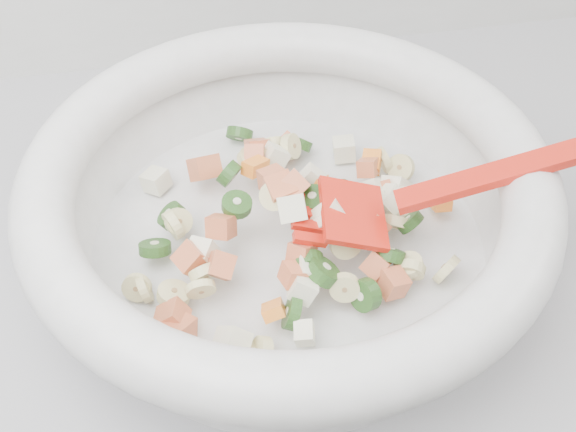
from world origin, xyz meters
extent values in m
cube|color=gray|center=(0.00, 1.45, 0.45)|extent=(2.00, 0.60, 0.90)
cylinder|color=silver|center=(-0.06, 1.39, 0.91)|extent=(0.36, 0.36, 0.02)
torus|color=silver|center=(-0.06, 1.39, 0.99)|extent=(0.44, 0.44, 0.05)
cylinder|color=beige|center=(-0.06, 1.47, 0.95)|extent=(0.03, 0.02, 0.03)
cylinder|color=beige|center=(0.03, 1.33, 0.94)|extent=(0.03, 0.03, 0.02)
cylinder|color=beige|center=(-0.02, 1.35, 0.96)|extent=(0.03, 0.02, 0.03)
cylinder|color=beige|center=(-0.07, 1.39, 0.98)|extent=(0.03, 0.03, 0.03)
cylinder|color=beige|center=(0.05, 1.46, 0.94)|extent=(0.02, 0.03, 0.03)
cylinder|color=beige|center=(-0.05, 1.50, 0.95)|extent=(0.03, 0.02, 0.03)
cylinder|color=beige|center=(-0.03, 1.31, 0.95)|extent=(0.04, 0.02, 0.03)
cylinder|color=beige|center=(0.00, 1.39, 0.95)|extent=(0.04, 0.02, 0.04)
cylinder|color=beige|center=(0.03, 1.37, 0.94)|extent=(0.03, 0.03, 0.03)
cylinder|color=beige|center=(-0.08, 1.47, 0.95)|extent=(0.03, 0.03, 0.02)
cylinder|color=beige|center=(-0.10, 1.28, 0.93)|extent=(0.02, 0.03, 0.03)
cylinder|color=beige|center=(-0.19, 1.35, 0.93)|extent=(0.03, 0.02, 0.03)
cylinder|color=beige|center=(-0.11, 1.28, 0.93)|extent=(0.04, 0.04, 0.02)
cylinder|color=beige|center=(-0.16, 1.41, 0.95)|extent=(0.02, 0.03, 0.03)
cylinder|color=beige|center=(0.06, 1.32, 0.94)|extent=(0.03, 0.03, 0.03)
cylinder|color=beige|center=(-0.19, 1.35, 0.93)|extent=(0.01, 0.03, 0.03)
cylinder|color=beige|center=(-0.04, 1.49, 0.95)|extent=(0.03, 0.03, 0.03)
cylinder|color=beige|center=(-0.16, 1.34, 0.94)|extent=(0.03, 0.03, 0.02)
cylinder|color=beige|center=(0.06, 1.45, 0.94)|extent=(0.02, 0.03, 0.03)
cylinder|color=beige|center=(0.03, 1.32, 0.94)|extent=(0.03, 0.02, 0.03)
cylinder|color=beige|center=(-0.15, 1.41, 0.95)|extent=(0.03, 0.03, 0.03)
cylinder|color=beige|center=(-0.14, 1.35, 0.95)|extent=(0.04, 0.02, 0.03)
cylinder|color=beige|center=(-0.14, 1.33, 0.95)|extent=(0.03, 0.01, 0.03)
cube|color=#D07641|center=(-0.16, 1.31, 0.93)|extent=(0.03, 0.04, 0.03)
cube|color=#D07641|center=(-0.12, 1.47, 0.95)|extent=(0.03, 0.04, 0.04)
cube|color=#D07641|center=(-0.06, 1.34, 0.96)|extent=(0.03, 0.03, 0.03)
cube|color=#D07641|center=(-0.04, 1.50, 0.94)|extent=(0.03, 0.03, 0.03)
cube|color=#D07641|center=(0.01, 1.31, 0.94)|extent=(0.03, 0.02, 0.02)
cube|color=#D07641|center=(-0.07, 1.47, 0.95)|extent=(0.02, 0.03, 0.03)
cube|color=#D07641|center=(-0.06, 1.40, 0.98)|extent=(0.03, 0.03, 0.03)
cube|color=#D07641|center=(-0.07, 1.49, 0.95)|extent=(0.02, 0.03, 0.03)
cube|color=#D07641|center=(-0.05, 1.40, 0.98)|extent=(0.03, 0.03, 0.03)
cube|color=#D07641|center=(-0.07, 1.32, 0.96)|extent=(0.03, 0.02, 0.02)
cube|color=#D07641|center=(-0.07, 1.42, 0.97)|extent=(0.03, 0.03, 0.02)
cube|color=#D07641|center=(0.01, 1.36, 0.95)|extent=(0.03, 0.03, 0.03)
cube|color=#D07641|center=(0.03, 1.44, 0.95)|extent=(0.02, 0.03, 0.03)
cube|color=#D07641|center=(-0.17, 1.32, 0.94)|extent=(0.03, 0.03, 0.03)
cube|color=#D07641|center=(-0.12, 1.39, 0.96)|extent=(0.03, 0.03, 0.03)
cube|color=#D07641|center=(-0.12, 1.35, 0.95)|extent=(0.03, 0.03, 0.03)
cube|color=#D07641|center=(0.03, 1.41, 0.94)|extent=(0.03, 0.03, 0.03)
cube|color=#D07641|center=(-0.13, 1.27, 0.93)|extent=(0.03, 0.03, 0.03)
cube|color=#D07641|center=(-0.14, 1.36, 0.95)|extent=(0.04, 0.03, 0.03)
cube|color=#D07641|center=(0.00, 1.33, 0.95)|extent=(0.03, 0.03, 0.03)
cylinder|color=#3C872D|center=(-0.04, 1.32, 0.96)|extent=(0.03, 0.03, 0.03)
cylinder|color=#3C872D|center=(-0.02, 1.50, 0.94)|extent=(0.03, 0.03, 0.03)
cylinder|color=#3C872D|center=(-0.01, 1.40, 0.96)|extent=(0.03, 0.03, 0.03)
cylinder|color=#3C872D|center=(-0.16, 1.42, 0.94)|extent=(0.03, 0.03, 0.02)
cylinder|color=#3C872D|center=(-0.10, 1.45, 0.96)|extent=(0.03, 0.03, 0.03)
cylinder|color=#3C872D|center=(-0.07, 1.30, 0.94)|extent=(0.02, 0.04, 0.04)
cylinder|color=#3C872D|center=(-0.05, 1.33, 0.95)|extent=(0.03, 0.02, 0.04)
cylinder|color=#3C872D|center=(-0.10, 1.40, 0.96)|extent=(0.03, 0.03, 0.01)
cylinder|color=#3C872D|center=(-0.01, 1.30, 0.94)|extent=(0.03, 0.04, 0.04)
cylinder|color=#3C872D|center=(-0.04, 1.39, 0.97)|extent=(0.03, 0.03, 0.02)
cylinder|color=#3C872D|center=(-0.17, 1.39, 0.94)|extent=(0.03, 0.03, 0.02)
cylinder|color=#3C872D|center=(0.01, 1.34, 0.95)|extent=(0.04, 0.04, 0.03)
cylinder|color=#3C872D|center=(-0.08, 1.53, 0.93)|extent=(0.04, 0.03, 0.04)
cylinder|color=#3C872D|center=(0.04, 1.37, 0.95)|extent=(0.03, 0.03, 0.03)
cube|color=white|center=(-0.06, 1.31, 0.95)|extent=(0.03, 0.02, 0.03)
cube|color=white|center=(-0.12, 1.28, 0.94)|extent=(0.04, 0.03, 0.04)
cube|color=white|center=(-0.06, 1.47, 0.95)|extent=(0.03, 0.02, 0.03)
cube|color=white|center=(-0.14, 1.37, 0.95)|extent=(0.03, 0.03, 0.03)
cube|color=white|center=(-0.03, 1.37, 0.97)|extent=(0.02, 0.03, 0.03)
cube|color=white|center=(0.05, 1.39, 0.94)|extent=(0.02, 0.02, 0.03)
cube|color=white|center=(-0.17, 1.48, 0.93)|extent=(0.03, 0.03, 0.02)
cube|color=white|center=(0.04, 1.40, 0.95)|extent=(0.03, 0.03, 0.03)
cube|color=white|center=(0.03, 1.40, 0.95)|extent=(0.03, 0.03, 0.03)
cube|color=white|center=(-0.06, 1.33, 0.95)|extent=(0.02, 0.02, 0.02)
cube|color=white|center=(-0.16, 1.31, 0.93)|extent=(0.02, 0.02, 0.03)
cube|color=white|center=(-0.06, 1.37, 0.98)|extent=(0.03, 0.03, 0.04)
cube|color=white|center=(-0.03, 1.37, 0.97)|extent=(0.04, 0.03, 0.04)
cube|color=white|center=(-0.07, 1.28, 0.94)|extent=(0.02, 0.02, 0.02)
cube|color=white|center=(0.04, 1.42, 0.94)|extent=(0.04, 0.03, 0.04)
cube|color=white|center=(0.02, 1.41, 0.95)|extent=(0.03, 0.03, 0.03)
cube|color=white|center=(0.02, 1.49, 0.93)|extent=(0.03, 0.02, 0.02)
cube|color=white|center=(-0.03, 1.41, 0.97)|extent=(0.03, 0.02, 0.03)
cube|color=orange|center=(-0.03, 1.41, 0.97)|extent=(0.03, 0.03, 0.02)
cube|color=orange|center=(0.03, 1.45, 0.94)|extent=(0.03, 0.03, 0.02)
cube|color=orange|center=(0.08, 1.40, 0.94)|extent=(0.02, 0.03, 0.02)
cube|color=orange|center=(-0.08, 1.45, 0.96)|extent=(0.03, 0.03, 0.02)
cube|color=orange|center=(-0.09, 1.30, 0.94)|extent=(0.02, 0.02, 0.02)
cube|color=red|center=(-0.01, 1.36, 0.97)|extent=(0.06, 0.07, 0.03)
cube|color=red|center=(-0.05, 1.39, 0.97)|extent=(0.03, 0.01, 0.02)
cube|color=red|center=(-0.05, 1.37, 0.97)|extent=(0.03, 0.01, 0.02)
cube|color=red|center=(-0.05, 1.36, 0.97)|extent=(0.03, 0.01, 0.02)
cube|color=red|center=(-0.05, 1.34, 0.97)|extent=(0.03, 0.01, 0.02)
cube|color=red|center=(0.12, 1.35, 1.01)|extent=(0.19, 0.04, 0.07)
camera|label=1|loc=(-0.14, 0.97, 1.39)|focal=45.00mm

